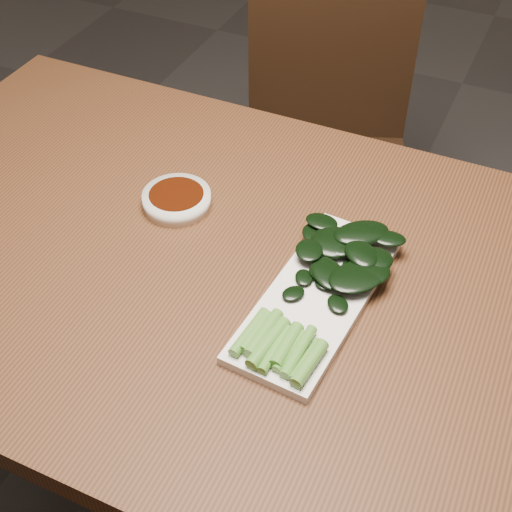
% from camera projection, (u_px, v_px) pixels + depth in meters
% --- Properties ---
extents(ground, '(6.00, 6.00, 0.00)m').
position_uv_depth(ground, '(257.00, 511.00, 1.57)').
color(ground, '#333030').
rests_on(ground, ground).
extents(table, '(1.40, 0.80, 0.75)m').
position_uv_depth(table, '(258.00, 304.00, 1.10)').
color(table, '#492815').
rests_on(table, ground).
extents(chair_far, '(0.51, 0.51, 0.89)m').
position_uv_depth(chair_far, '(327.00, 145.00, 1.74)').
color(chair_far, black).
rests_on(chair_far, ground).
extents(sauce_bowl, '(0.11, 0.11, 0.03)m').
position_uv_depth(sauce_bowl, '(177.00, 199.00, 1.15)').
color(sauce_bowl, white).
rests_on(sauce_bowl, table).
extents(serving_plate, '(0.16, 0.34, 0.01)m').
position_uv_depth(serving_plate, '(317.00, 297.00, 1.01)').
color(serving_plate, white).
rests_on(serving_plate, table).
extents(gai_lan, '(0.17, 0.34, 0.03)m').
position_uv_depth(gai_lan, '(332.00, 276.00, 1.01)').
color(gai_lan, '#508C30').
rests_on(gai_lan, serving_plate).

